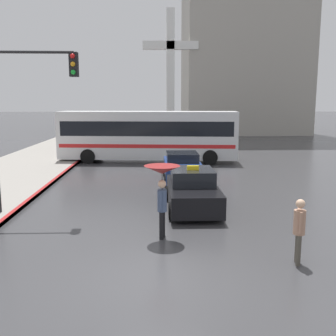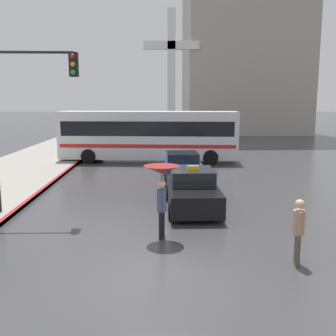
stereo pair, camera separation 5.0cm
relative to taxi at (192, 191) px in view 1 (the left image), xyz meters
name	(u,v)px [view 1 (the left image)]	position (x,y,z in m)	size (l,w,h in m)	color
ground_plane	(162,281)	(-1.28, -6.11, -0.68)	(300.00, 300.00, 0.00)	#38383A
taxi	(192,191)	(0.00, 0.00, 0.00)	(1.91, 4.23, 1.65)	black
sedan_red	(182,168)	(-0.01, 5.36, -0.01)	(1.91, 4.31, 1.43)	navy
city_bus	(148,134)	(-1.85, 11.89, 1.19)	(11.94, 3.57, 3.37)	silver
pedestrian_with_umbrella	(162,179)	(-1.21, -3.28, 1.10)	(1.06, 1.06, 2.19)	black
pedestrian_man	(299,226)	(2.13, -5.27, 0.29)	(0.35, 0.44, 1.66)	#4C473D
traffic_light	(26,100)	(-5.79, -0.81, 3.40)	(3.01, 0.38, 5.94)	black
monument_cross	(170,65)	(0.44, 31.53, 7.40)	(6.27, 0.90, 14.26)	white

